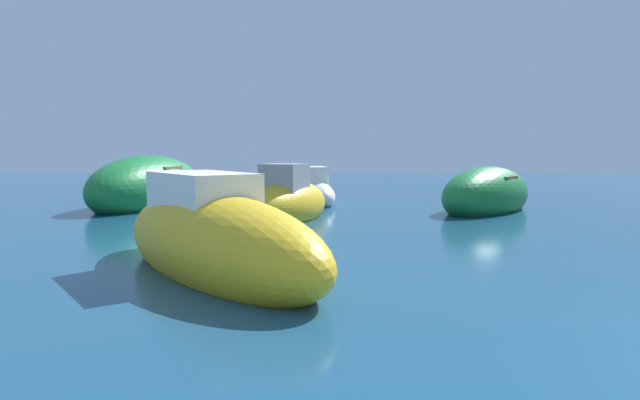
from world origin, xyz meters
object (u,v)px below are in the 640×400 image
moored_boat_0 (487,195)px  moored_boat_4 (215,240)px  moored_boat_5 (148,188)px  moored_boat_7 (315,192)px  moored_boat_3 (289,203)px

moored_boat_0 → moored_boat_4: moored_boat_4 is taller
moored_boat_5 → moored_boat_7: bearing=-67.5°
moored_boat_4 → moored_boat_5: 11.25m
moored_boat_3 → moored_boat_7: moored_boat_3 is taller
moored_boat_5 → moored_boat_7: (5.74, 1.33, -0.23)m
moored_boat_0 → moored_boat_4: size_ratio=0.90×
moored_boat_4 → moored_boat_0: bearing=105.9°
moored_boat_3 → moored_boat_5: 6.25m
moored_boat_4 → moored_boat_5: bearing=166.4°
moored_boat_3 → moored_boat_4: (-0.40, -6.84, 0.06)m
moored_boat_0 → moored_boat_3: 6.66m
moored_boat_7 → moored_boat_4: bearing=-21.7°
moored_boat_0 → moored_boat_5: 11.46m
moored_boat_5 → moored_boat_7: size_ratio=1.96×
moored_boat_7 → moored_boat_3: bearing=-22.8°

